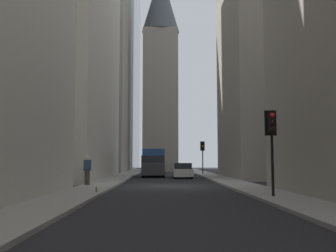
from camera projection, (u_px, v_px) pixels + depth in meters
The scene contains 13 objects.
ground_plane at pixel (170, 186), 25.12m from camera, with size 135.00×135.00×0.00m, color black.
sidewalk_right at pixel (102, 185), 25.06m from camera, with size 90.00×2.20×0.14m, color gray.
sidewalk_left at pixel (239, 185), 25.20m from camera, with size 90.00×2.20×0.14m, color gray.
building_left_midfar at pixel (278, 54), 37.02m from camera, with size 12.43×10.50×23.77m.
building_right_far at pixel (92, 61), 55.21m from camera, with size 12.53×10.50×31.91m.
glass_tower_distant at pixel (104, 6), 79.06m from camera, with size 20.76×14.00×66.91m, color #ADBCB7.
church_spire at pixel (161, 64), 60.59m from camera, with size 5.90×5.90×32.30m.
delivery_truck at pixel (154, 162), 39.76m from camera, with size 6.46×2.25×2.84m.
sedan_white at pixel (183, 171), 36.27m from camera, with size 4.30×1.78×1.42m.
traffic_light_foreground at pixel (272, 133), 16.46m from camera, with size 0.43×0.52×3.68m.
traffic_light_midblock at pixel (203, 150), 45.21m from camera, with size 0.43×0.52×3.77m.
pedestrian at pixel (87, 169), 23.70m from camera, with size 0.26×0.44×1.81m.
discarded_bottle at pixel (96, 190), 18.21m from camera, with size 0.07×0.07×0.27m.
Camera 1 is at (-25.37, 0.58, 1.63)m, focal length 41.06 mm.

